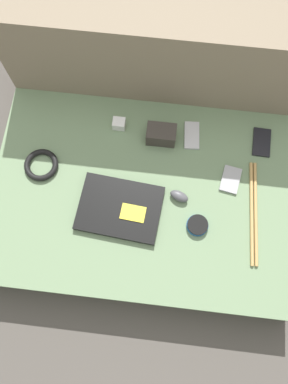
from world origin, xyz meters
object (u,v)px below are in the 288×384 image
laptop (120,208)px  phone_small (192,135)px  computer_mouse (179,197)px  speaker_puck (197,225)px  phone_black (231,180)px  camera_pouch (161,135)px  phone_silver (262,142)px  charger_brick (119,124)px

laptop → phone_small: 0.41m
computer_mouse → speaker_puck: 0.12m
phone_black → camera_pouch: size_ratio=1.01×
laptop → phone_silver: size_ratio=2.62×
speaker_puck → phone_small: (-0.05, 0.36, -0.01)m
phone_black → computer_mouse: bearing=-143.6°
phone_silver → camera_pouch: 0.40m
phone_black → charger_brick: 0.49m
speaker_puck → computer_mouse: bearing=127.8°
computer_mouse → speaker_puck: size_ratio=1.01×
computer_mouse → camera_pouch: 0.26m
phone_silver → camera_pouch: bearing=-174.1°
speaker_puck → phone_small: bearing=97.6°
camera_pouch → charger_brick: bearing=168.4°
phone_small → phone_silver: bearing=-3.5°
computer_mouse → phone_silver: size_ratio=0.66×
laptop → computer_mouse: (0.21, 0.07, 0.01)m
computer_mouse → charger_brick: size_ratio=1.64×
phone_black → phone_small: phone_small is taller
computer_mouse → phone_black: 0.21m
speaker_puck → charger_brick: size_ratio=1.62×
phone_silver → phone_black: size_ratio=1.06×
computer_mouse → charger_brick: bearing=154.2°
phone_silver → camera_pouch: camera_pouch is taller
speaker_puck → camera_pouch: bearing=116.6°
phone_silver → phone_small: bearing=-177.5°
laptop → computer_mouse: 0.22m
phone_small → camera_pouch: camera_pouch is taller
phone_black → camera_pouch: (-0.28, 0.14, 0.03)m
speaker_puck → phone_black: 0.22m
phone_small → charger_brick: charger_brick is taller
phone_small → laptop: bearing=-130.4°
laptop → phone_silver: 0.62m
phone_black → charger_brick: bearing=168.5°
phone_small → camera_pouch: (-0.12, -0.02, 0.03)m
speaker_puck → charger_brick: (-0.34, 0.37, 0.01)m
computer_mouse → camera_pouch: size_ratio=0.71×
speaker_puck → camera_pouch: size_ratio=0.70×
laptop → computer_mouse: computer_mouse is taller
phone_silver → phone_black: 0.21m
laptop → camera_pouch: 0.33m
camera_pouch → phone_small: bearing=11.5°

